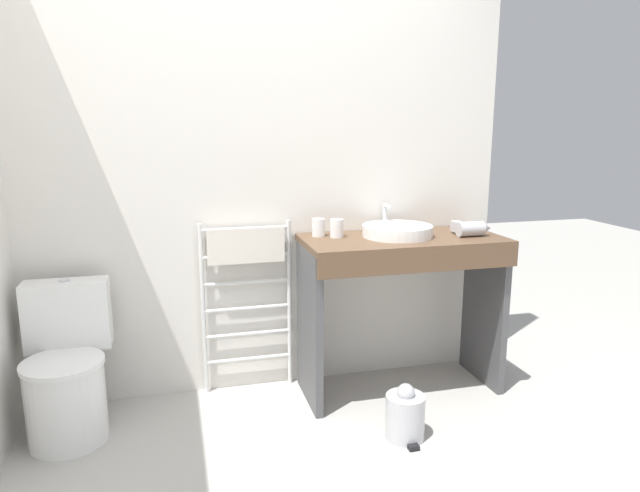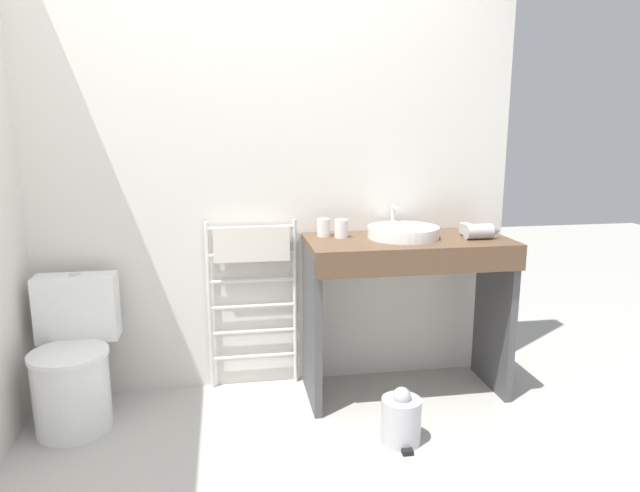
# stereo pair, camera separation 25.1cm
# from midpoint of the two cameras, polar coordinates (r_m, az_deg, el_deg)

# --- Properties ---
(wall_back) EXTENTS (2.80, 0.12, 2.68)m
(wall_back) POSITION_cam_midpoint_polar(r_m,az_deg,el_deg) (3.22, -8.33, 9.16)
(wall_back) COLOR silver
(wall_back) RESTS_ON ground_plane
(toilet) EXTENTS (0.41, 0.50, 0.75)m
(toilet) POSITION_cam_midpoint_polar(r_m,az_deg,el_deg) (3.13, -26.20, -11.59)
(toilet) COLOR white
(toilet) RESTS_ON ground_plane
(towel_radiator) EXTENTS (0.51, 0.06, 0.98)m
(towel_radiator) POSITION_cam_midpoint_polar(r_m,az_deg,el_deg) (3.20, -9.61, -2.40)
(towel_radiator) COLOR silver
(towel_radiator) RESTS_ON ground_plane
(vanity_counter) EXTENTS (1.10, 0.52, 0.89)m
(vanity_counter) POSITION_cam_midpoint_polar(r_m,az_deg,el_deg) (3.18, 6.00, -4.08)
(vanity_counter) COLOR brown
(vanity_counter) RESTS_ON ground_plane
(sink_basin) EXTENTS (0.39, 0.39, 0.06)m
(sink_basin) POSITION_cam_midpoint_polar(r_m,az_deg,el_deg) (3.14, 5.50, 1.55)
(sink_basin) COLOR white
(sink_basin) RESTS_ON vanity_counter
(faucet) EXTENTS (0.02, 0.10, 0.16)m
(faucet) POSITION_cam_midpoint_polar(r_m,az_deg,el_deg) (3.30, 4.42, 3.23)
(faucet) COLOR silver
(faucet) RESTS_ON vanity_counter
(cup_near_wall) EXTENTS (0.07, 0.07, 0.10)m
(cup_near_wall) POSITION_cam_midpoint_polar(r_m,az_deg,el_deg) (3.13, -2.44, 1.85)
(cup_near_wall) COLOR white
(cup_near_wall) RESTS_ON vanity_counter
(cup_near_edge) EXTENTS (0.07, 0.07, 0.10)m
(cup_near_edge) POSITION_cam_midpoint_polar(r_m,az_deg,el_deg) (3.10, -0.63, 1.76)
(cup_near_edge) COLOR white
(cup_near_edge) RESTS_ON vanity_counter
(hair_dryer) EXTENTS (0.20, 0.17, 0.08)m
(hair_dryer) POSITION_cam_midpoint_polar(r_m,az_deg,el_deg) (3.22, 12.74, 1.71)
(hair_dryer) COLOR #B7B7BC
(hair_dryer) RESTS_ON vanity_counter
(trash_bin) EXTENTS (0.19, 0.22, 0.28)m
(trash_bin) POSITION_cam_midpoint_polar(r_m,az_deg,el_deg) (2.88, 5.95, -16.53)
(trash_bin) COLOR #B7B7BC
(trash_bin) RESTS_ON ground_plane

